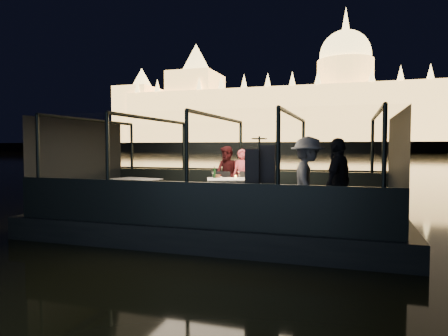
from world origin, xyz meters
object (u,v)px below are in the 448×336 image
(chair_port_left, at_px, (221,188))
(chair_port_right, at_px, (244,189))
(wine_bottle, at_px, (214,172))
(person_man_maroon, at_px, (227,176))
(coat_stand, at_px, (259,182))
(dining_table_aft, at_px, (135,189))
(person_woman_coral, at_px, (242,177))
(passenger_stripe, at_px, (308,184))
(dining_table_central, at_px, (235,193))
(passenger_dark, at_px, (338,185))

(chair_port_left, distance_m, chair_port_right, 0.70)
(wine_bottle, bearing_deg, person_man_maroon, 83.77)
(coat_stand, bearing_deg, wine_bottle, 127.23)
(wine_bottle, bearing_deg, dining_table_aft, -179.21)
(person_woman_coral, bearing_deg, passenger_stripe, -56.63)
(chair_port_left, bearing_deg, coat_stand, -58.83)
(person_woman_coral, distance_m, wine_bottle, 1.01)
(dining_table_aft, height_order, chair_port_right, chair_port_right)
(dining_table_central, bearing_deg, passenger_dark, -37.10)
(chair_port_left, distance_m, wine_bottle, 0.72)
(person_man_maroon, relative_size, passenger_dark, 0.91)
(passenger_stripe, bearing_deg, chair_port_left, 37.54)
(chair_port_right, bearing_deg, chair_port_left, 149.59)
(person_woman_coral, xyz_separation_m, wine_bottle, (-0.54, -0.84, 0.17))
(passenger_dark, xyz_separation_m, wine_bottle, (-3.21, 2.05, 0.06))
(chair_port_left, height_order, passenger_dark, passenger_dark)
(person_man_maroon, distance_m, wine_bottle, 0.88)
(dining_table_central, bearing_deg, coat_stand, -62.94)
(dining_table_aft, relative_size, passenger_stripe, 0.73)
(dining_table_aft, relative_size, wine_bottle, 4.28)
(person_man_maroon, relative_size, wine_bottle, 5.27)
(chair_port_right, relative_size, wine_bottle, 2.98)
(dining_table_aft, distance_m, person_man_maroon, 2.64)
(chair_port_right, bearing_deg, passenger_stripe, -68.95)
(chair_port_left, distance_m, passenger_dark, 4.13)
(dining_table_aft, relative_size, coat_stand, 0.73)
(dining_table_central, relative_size, dining_table_aft, 1.11)
(dining_table_central, height_order, coat_stand, coat_stand)
(dining_table_aft, bearing_deg, passenger_stripe, -21.04)
(dining_table_aft, xyz_separation_m, chair_port_left, (2.38, 0.58, 0.06))
(dining_table_central, bearing_deg, person_woman_coral, 94.04)
(chair_port_right, distance_m, person_woman_coral, 0.56)
(dining_table_aft, height_order, passenger_dark, passenger_dark)
(coat_stand, distance_m, passenger_stripe, 0.96)
(coat_stand, bearing_deg, dining_table_aft, 151.42)
(coat_stand, relative_size, person_man_maroon, 1.12)
(dining_table_aft, bearing_deg, chair_port_right, 7.98)
(chair_port_right, distance_m, passenger_dark, 3.52)
(person_man_maroon, relative_size, passenger_stripe, 0.90)
(chair_port_right, distance_m, coat_stand, 2.88)
(person_man_maroon, bearing_deg, dining_table_aft, -136.47)
(dining_table_aft, relative_size, person_woman_coral, 0.86)
(passenger_dark, bearing_deg, chair_port_right, -116.00)
(dining_table_aft, xyz_separation_m, person_man_maroon, (2.46, 0.89, 0.36))
(coat_stand, bearing_deg, dining_table_central, 117.06)
(person_woman_coral, xyz_separation_m, passenger_stripe, (2.09, -2.79, 0.10))
(person_man_maroon, xyz_separation_m, passenger_stripe, (2.53, -2.81, 0.10))
(coat_stand, relative_size, wine_bottle, 5.88)
(person_man_maroon, bearing_deg, passenger_dark, -19.40)
(passenger_stripe, distance_m, wine_bottle, 3.27)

